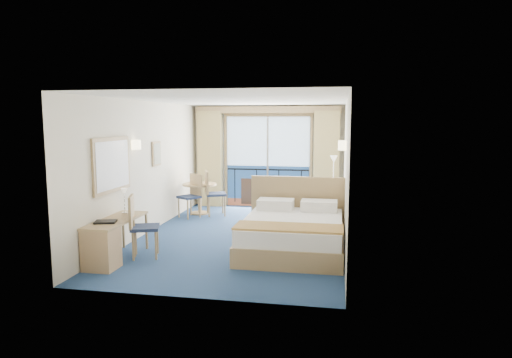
% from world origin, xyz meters
% --- Properties ---
extents(floor, '(6.50, 6.50, 0.00)m').
position_xyz_m(floor, '(0.00, 0.00, 0.00)').
color(floor, navy).
rests_on(floor, ground).
extents(room_walls, '(4.04, 6.54, 2.72)m').
position_xyz_m(room_walls, '(0.00, 0.00, 1.78)').
color(room_walls, silver).
rests_on(room_walls, ground).
extents(balcony_door, '(2.36, 0.03, 2.52)m').
position_xyz_m(balcony_door, '(-0.01, 3.22, 1.14)').
color(balcony_door, navy).
rests_on(balcony_door, room_walls).
extents(curtain_left, '(0.65, 0.22, 2.55)m').
position_xyz_m(curtain_left, '(-1.55, 3.07, 1.28)').
color(curtain_left, tan).
rests_on(curtain_left, room_walls).
extents(curtain_right, '(0.65, 0.22, 2.55)m').
position_xyz_m(curtain_right, '(1.55, 3.07, 1.28)').
color(curtain_right, tan).
rests_on(curtain_right, room_walls).
extents(pelmet, '(3.80, 0.25, 0.18)m').
position_xyz_m(pelmet, '(0.00, 3.10, 2.58)').
color(pelmet, tan).
rests_on(pelmet, room_walls).
extents(mirror, '(0.05, 1.25, 0.95)m').
position_xyz_m(mirror, '(-1.97, -1.50, 1.55)').
color(mirror, tan).
rests_on(mirror, room_walls).
extents(wall_print, '(0.04, 0.42, 0.52)m').
position_xyz_m(wall_print, '(-1.97, 0.45, 1.60)').
color(wall_print, tan).
rests_on(wall_print, room_walls).
extents(sconce_left, '(0.18, 0.18, 0.18)m').
position_xyz_m(sconce_left, '(-1.94, -0.60, 1.85)').
color(sconce_left, '#FFECB2').
rests_on(sconce_left, room_walls).
extents(sconce_right, '(0.18, 0.18, 0.18)m').
position_xyz_m(sconce_right, '(1.94, -0.15, 1.85)').
color(sconce_right, '#FFECB2').
rests_on(sconce_right, room_walls).
extents(bed, '(1.92, 2.28, 1.20)m').
position_xyz_m(bed, '(1.10, -0.84, 0.34)').
color(bed, tan).
rests_on(bed, ground).
extents(nightstand, '(0.42, 0.40, 0.55)m').
position_xyz_m(nightstand, '(1.77, 0.66, 0.28)').
color(nightstand, tan).
rests_on(nightstand, ground).
extents(phone, '(0.21, 0.17, 0.08)m').
position_xyz_m(phone, '(1.76, 0.65, 0.59)').
color(phone, white).
rests_on(phone, nightstand).
extents(armchair, '(0.95, 0.94, 0.62)m').
position_xyz_m(armchair, '(1.46, 1.32, 0.31)').
color(armchair, '#4E535F').
rests_on(armchair, ground).
extents(floor_lamp, '(0.20, 0.20, 1.45)m').
position_xyz_m(floor_lamp, '(1.74, 2.52, 1.10)').
color(floor_lamp, silver).
rests_on(floor_lamp, ground).
extents(desk, '(0.50, 1.46, 0.69)m').
position_xyz_m(desk, '(-1.74, -2.28, 0.38)').
color(desk, tan).
rests_on(desk, ground).
extents(desk_chair, '(0.59, 0.58, 1.06)m').
position_xyz_m(desk_chair, '(-1.41, -1.69, 0.60)').
color(desk_chair, '#1F2B49').
rests_on(desk_chair, ground).
extents(folder, '(0.39, 0.33, 0.03)m').
position_xyz_m(folder, '(-1.78, -2.14, 0.70)').
color(folder, black).
rests_on(folder, desk).
extents(desk_lamp, '(0.12, 0.12, 0.44)m').
position_xyz_m(desk_lamp, '(-1.77, -1.50, 1.02)').
color(desk_lamp, silver).
rests_on(desk_lamp, desk).
extents(round_table, '(0.84, 0.84, 0.76)m').
position_xyz_m(round_table, '(-1.51, 1.98, 0.57)').
color(round_table, tan).
rests_on(round_table, ground).
extents(table_chair_a, '(0.62, 0.61, 1.09)m').
position_xyz_m(table_chair_a, '(-1.15, 1.84, 0.61)').
color(table_chair_a, '#1F2B49').
rests_on(table_chair_a, ground).
extents(table_chair_b, '(0.62, 0.62, 1.03)m').
position_xyz_m(table_chair_b, '(-1.57, 1.59, 0.58)').
color(table_chair_b, '#1F2B49').
rests_on(table_chair_b, ground).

